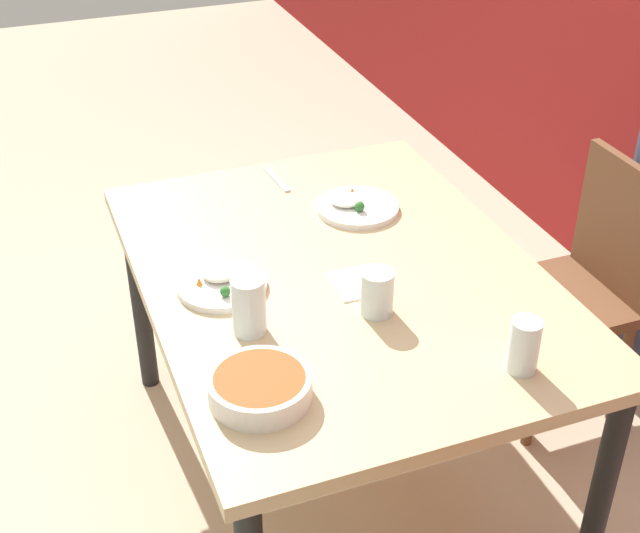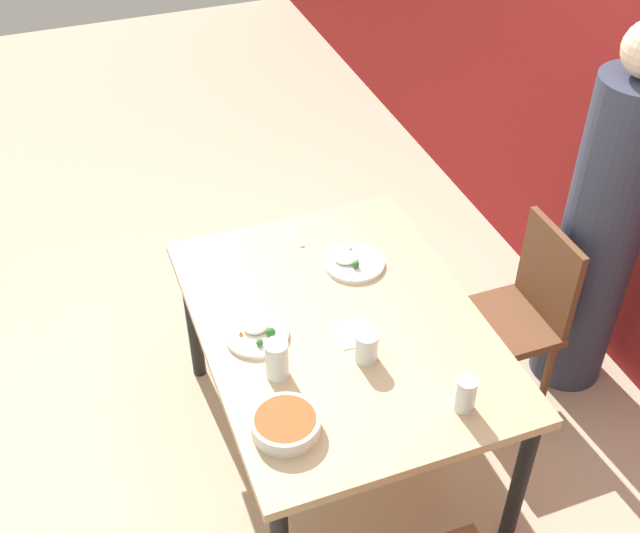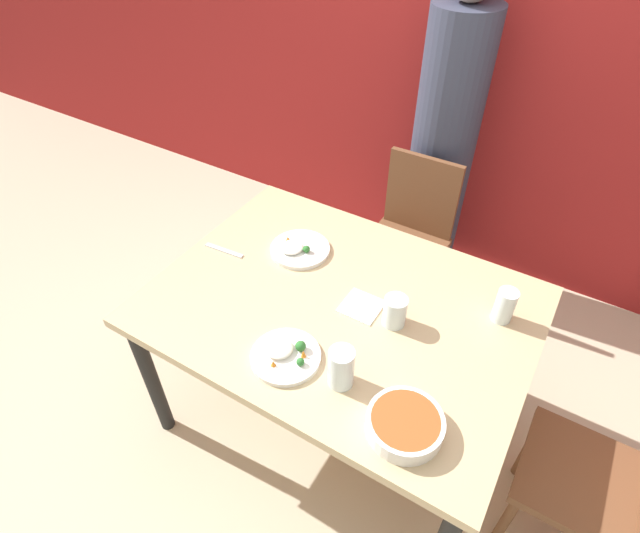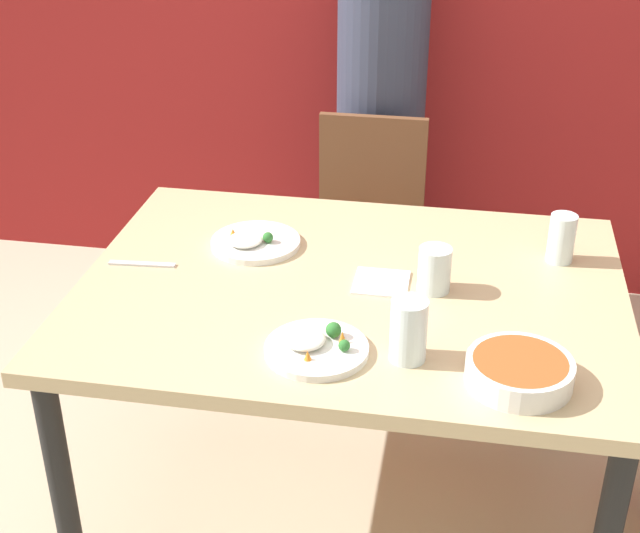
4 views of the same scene
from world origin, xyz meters
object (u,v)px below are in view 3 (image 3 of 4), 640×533
person_adult (442,150)px  plate_rice_adult (299,249)px  chair_child_spot (610,482)px  glass_water_tall (341,368)px  bowl_curry (405,424)px  chair_adult_spot (409,235)px

person_adult → plate_rice_adult: 1.05m
chair_child_spot → glass_water_tall: 0.98m
bowl_curry → glass_water_tall: glass_water_tall is taller
bowl_curry → glass_water_tall: bearing=168.2°
chair_child_spot → glass_water_tall: size_ratio=5.86×
chair_adult_spot → glass_water_tall: bearing=-78.5°
person_adult → chair_adult_spot: bearing=-90.0°
chair_adult_spot → glass_water_tall: (0.24, -1.16, 0.35)m
chair_adult_spot → plate_rice_adult: chair_adult_spot is taller
plate_rice_adult → glass_water_tall: glass_water_tall is taller
chair_adult_spot → bowl_curry: (0.48, -1.21, 0.31)m
chair_adult_spot → person_adult: (-0.00, 0.33, 0.34)m
chair_child_spot → bowl_curry: (-0.62, -0.34, 0.31)m
chair_child_spot → plate_rice_adult: bearing=-97.9°
bowl_curry → plate_rice_adult: 0.89m
chair_child_spot → plate_rice_adult: 1.38m
chair_adult_spot → glass_water_tall: 1.24m
chair_adult_spot → plate_rice_adult: (-0.23, -0.69, 0.29)m
person_adult → plate_rice_adult: bearing=-102.8°
person_adult → glass_water_tall: bearing=-81.0°
chair_adult_spot → plate_rice_adult: size_ratio=3.49×
glass_water_tall → chair_child_spot: bearing=18.6°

